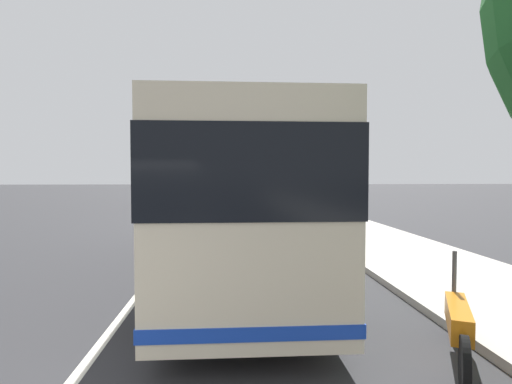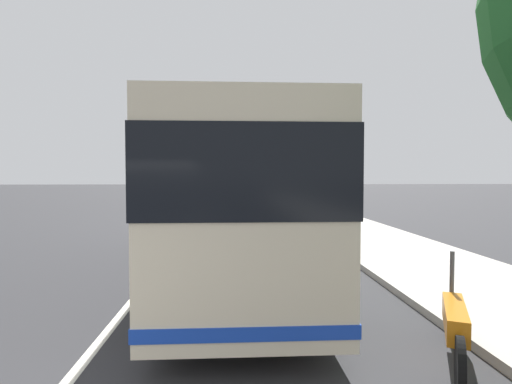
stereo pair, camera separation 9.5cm
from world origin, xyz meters
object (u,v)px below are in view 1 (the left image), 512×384
object	(u,v)px
car_behind_bus	(231,193)
car_side_street	(232,189)
motorcycle_mid_row	(458,324)
coach_bus	(239,193)
car_oncoming	(183,192)
car_ahead_same_lane	(170,197)

from	to	relation	value
car_behind_bus	car_side_street	size ratio (longest dim) A/B	0.97
motorcycle_mid_row	car_behind_bus	xyz separation A→B (m)	(33.73, 2.59, 0.23)
coach_bus	car_side_street	bearing A→B (deg)	-0.03
car_side_street	car_oncoming	bearing A→B (deg)	156.86
car_behind_bus	car_ahead_same_lane	distance (m)	8.31
car_oncoming	car_behind_bus	world-z (taller)	car_oncoming
coach_bus	car_behind_bus	distance (m)	28.99
car_ahead_same_lane	car_side_street	size ratio (longest dim) A/B	1.00
car_oncoming	car_side_street	xyz separation A→B (m)	(9.95, -4.72, -0.05)
motorcycle_mid_row	car_oncoming	xyz separation A→B (m)	(34.70, 7.17, 0.29)
car_oncoming	car_ahead_same_lane	bearing A→B (deg)	-0.37
car_behind_bus	coach_bus	bearing A→B (deg)	-179.74
motorcycle_mid_row	car_oncoming	distance (m)	35.44
coach_bus	car_behind_bus	xyz separation A→B (m)	(28.96, 0.02, -1.19)
car_ahead_same_lane	car_oncoming	bearing A→B (deg)	179.13
motorcycle_mid_row	car_side_street	xyz separation A→B (m)	(44.66, 2.45, 0.24)
car_oncoming	car_behind_bus	distance (m)	4.68
coach_bus	car_oncoming	size ratio (longest dim) A/B	2.47
car_oncoming	car_side_street	world-z (taller)	car_oncoming
motorcycle_mid_row	car_side_street	size ratio (longest dim) A/B	0.50
car_oncoming	car_ahead_same_lane	distance (m)	7.84
motorcycle_mid_row	car_ahead_same_lane	distance (m)	27.84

